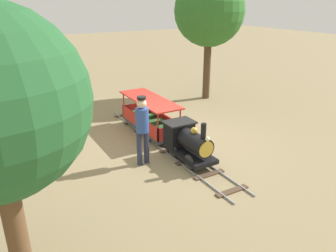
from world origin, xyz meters
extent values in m
plane|color=#8C7A56|center=(0.00, 0.00, 0.00)|extent=(60.00, 60.00, 0.00)
cube|color=gray|center=(-0.26, -0.19, 0.02)|extent=(0.03, 6.05, 0.04)
cube|color=gray|center=(0.26, -0.19, 0.02)|extent=(0.03, 6.05, 0.04)
cube|color=#4C3828|center=(0.00, -2.84, 0.01)|extent=(0.76, 0.14, 0.03)
cube|color=#4C3828|center=(0.00, -2.08, 0.01)|extent=(0.76, 0.14, 0.03)
cube|color=#4C3828|center=(0.00, -1.32, 0.01)|extent=(0.76, 0.14, 0.03)
cube|color=#4C3828|center=(0.00, -0.57, 0.01)|extent=(0.76, 0.14, 0.03)
cube|color=#4C3828|center=(0.00, 0.19, 0.01)|extent=(0.76, 0.14, 0.03)
cube|color=#4C3828|center=(0.00, 0.95, 0.01)|extent=(0.76, 0.14, 0.03)
cube|color=#4C3828|center=(0.00, 1.70, 0.01)|extent=(0.76, 0.14, 0.03)
cube|color=#4C3828|center=(0.00, 2.46, 0.01)|extent=(0.76, 0.14, 0.03)
cube|color=black|center=(0.00, 0.94, 0.21)|extent=(0.64, 1.40, 0.10)
cylinder|color=black|center=(0.00, 1.14, 0.56)|extent=(0.44, 0.85, 0.44)
cylinder|color=#B7932D|center=(0.00, 1.56, 0.56)|extent=(0.37, 0.02, 0.37)
cylinder|color=black|center=(0.00, 1.43, 0.95)|extent=(0.12, 0.12, 0.34)
sphere|color=#B7932D|center=(0.00, 1.09, 0.83)|extent=(0.16, 0.16, 0.16)
cube|color=black|center=(0.00, 0.46, 0.54)|extent=(0.64, 0.45, 0.55)
cube|color=black|center=(0.00, 0.46, 0.83)|extent=(0.72, 0.53, 0.04)
sphere|color=#F2EAB2|center=(0.00, 1.59, 0.82)|extent=(0.10, 0.10, 0.10)
cylinder|color=#2D2D2D|center=(-0.26, 1.29, 0.20)|extent=(0.05, 0.32, 0.32)
cylinder|color=#2D2D2D|center=(0.26, 1.29, 0.20)|extent=(0.05, 0.32, 0.32)
cylinder|color=#2D2D2D|center=(-0.26, 0.59, 0.20)|extent=(0.05, 0.32, 0.32)
cylinder|color=#2D2D2D|center=(0.26, 0.59, 0.20)|extent=(0.05, 0.32, 0.32)
cube|color=#3F3F3F|center=(0.00, -1.09, 0.18)|extent=(0.72, 2.25, 0.08)
cube|color=red|center=(-0.34, -1.09, 0.40)|extent=(0.04, 2.25, 0.35)
cube|color=red|center=(0.34, -1.09, 0.40)|extent=(0.04, 2.25, 0.35)
cube|color=red|center=(0.00, 0.02, 0.40)|extent=(0.72, 0.04, 0.35)
cube|color=red|center=(0.00, -2.19, 0.40)|extent=(0.72, 0.04, 0.35)
cylinder|color=red|center=(-0.33, -0.01, 0.59)|extent=(0.04, 0.04, 0.75)
cylinder|color=red|center=(0.33, -0.01, 0.59)|extent=(0.04, 0.04, 0.75)
cylinder|color=red|center=(-0.33, -2.16, 0.59)|extent=(0.04, 0.04, 0.75)
cylinder|color=red|center=(0.33, -2.16, 0.59)|extent=(0.04, 0.04, 0.75)
cube|color=red|center=(0.00, -1.09, 0.99)|extent=(0.82, 2.35, 0.04)
cube|color=#2D6B33|center=(0.00, -1.82, 0.34)|extent=(0.56, 0.20, 0.24)
cube|color=#2D6B33|center=(0.00, -1.33, 0.34)|extent=(0.56, 0.20, 0.24)
cube|color=#2D6B33|center=(0.00, -0.84, 0.34)|extent=(0.56, 0.20, 0.24)
cube|color=#2D6B33|center=(0.00, -0.36, 0.34)|extent=(0.56, 0.20, 0.24)
cylinder|color=#262626|center=(-0.26, -0.30, 0.16)|extent=(0.04, 0.24, 0.24)
cylinder|color=#262626|center=(0.26, -0.30, 0.16)|extent=(0.04, 0.24, 0.24)
cylinder|color=#262626|center=(-0.26, -1.88, 0.16)|extent=(0.04, 0.24, 0.24)
cylinder|color=#262626|center=(0.26, -1.88, 0.16)|extent=(0.04, 0.24, 0.24)
cylinder|color=#282D47|center=(0.90, 0.49, 0.40)|extent=(0.12, 0.12, 0.80)
cylinder|color=#282D47|center=(1.08, 0.49, 0.40)|extent=(0.12, 0.12, 0.80)
cylinder|color=#2D4C99|center=(0.99, 0.49, 1.08)|extent=(0.30, 0.30, 0.55)
sphere|color=beige|center=(0.99, 0.49, 1.46)|extent=(0.22, 0.22, 0.22)
cylinder|color=black|center=(0.99, 0.49, 1.59)|extent=(0.20, 0.20, 0.06)
cylinder|color=#4C3823|center=(-3.49, -3.17, 1.15)|extent=(0.27, 0.27, 2.31)
sphere|color=#2D6B28|center=(-3.49, -3.17, 3.18)|extent=(2.49, 2.49, 2.49)
cylinder|color=brown|center=(3.88, 2.51, 0.82)|extent=(0.28, 0.28, 1.64)
camera|label=1|loc=(3.92, 6.67, 3.59)|focal=35.09mm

